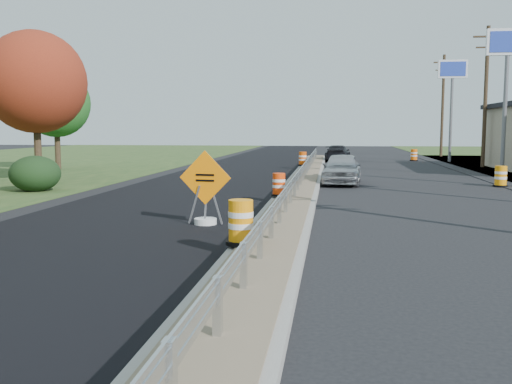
# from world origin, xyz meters

# --- Properties ---
(ground) EXTENTS (140.00, 140.00, 0.00)m
(ground) POSITION_xyz_m (0.00, 0.00, 0.00)
(ground) COLOR black
(ground) RESTS_ON ground
(milled_overlay) EXTENTS (7.20, 120.00, 0.01)m
(milled_overlay) POSITION_xyz_m (-4.40, 10.00, 0.01)
(milled_overlay) COLOR black
(milled_overlay) RESTS_ON ground
(median) EXTENTS (1.60, 55.00, 0.23)m
(median) POSITION_xyz_m (0.00, 8.00, 0.11)
(median) COLOR gray
(median) RESTS_ON ground
(guardrail) EXTENTS (0.10, 46.15, 0.72)m
(guardrail) POSITION_xyz_m (0.00, 9.00, 0.73)
(guardrail) COLOR silver
(guardrail) RESTS_ON median
(pylon_sign_mid) EXTENTS (2.20, 0.30, 7.90)m
(pylon_sign_mid) POSITION_xyz_m (10.50, 16.00, 6.48)
(pylon_sign_mid) COLOR slate
(pylon_sign_mid) RESTS_ON ground
(pylon_sign_north) EXTENTS (2.20, 0.30, 7.90)m
(pylon_sign_north) POSITION_xyz_m (10.50, 30.00, 6.48)
(pylon_sign_north) COLOR slate
(pylon_sign_north) RESTS_ON ground
(utility_pole_nmid) EXTENTS (1.90, 0.26, 9.40)m
(utility_pole_nmid) POSITION_xyz_m (11.50, 24.00, 4.93)
(utility_pole_nmid) COLOR #473523
(utility_pole_nmid) RESTS_ON ground
(utility_pole_north) EXTENTS (1.90, 0.26, 9.40)m
(utility_pole_north) POSITION_xyz_m (11.50, 39.00, 4.93)
(utility_pole_north) COLOR #473523
(utility_pole_north) RESTS_ON ground
(hedge_north) EXTENTS (2.09, 2.09, 1.52)m
(hedge_north) POSITION_xyz_m (-11.00, 6.00, 0.76)
(hedge_north) COLOR black
(hedge_north) RESTS_ON ground
(tree_near_red) EXTENTS (4.95, 4.95, 7.35)m
(tree_near_red) POSITION_xyz_m (-13.00, 10.00, 4.86)
(tree_near_red) COLOR #473523
(tree_near_red) RESTS_ON ground
(tree_near_back) EXTENTS (4.29, 4.29, 6.37)m
(tree_near_back) POSITION_xyz_m (-16.00, 18.00, 4.21)
(tree_near_back) COLOR #473523
(tree_near_back) RESTS_ON ground
(caution_sign) EXTENTS (1.47, 0.62, 2.04)m
(caution_sign) POSITION_xyz_m (-2.12, -1.16, 0.52)
(caution_sign) COLOR white
(caution_sign) RESTS_ON ground
(barrel_median_near) EXTENTS (0.64, 0.64, 0.94)m
(barrel_median_near) POSITION_xyz_m (-0.55, -4.81, 0.68)
(barrel_median_near) COLOR black
(barrel_median_near) RESTS_ON median
(barrel_median_mid) EXTENTS (0.56, 0.56, 0.82)m
(barrel_median_mid) POSITION_xyz_m (-0.55, 3.84, 0.62)
(barrel_median_mid) COLOR black
(barrel_median_mid) RESTS_ON median
(barrel_median_far) EXTENTS (0.61, 0.61, 0.90)m
(barrel_median_far) POSITION_xyz_m (-0.55, 20.70, 0.66)
(barrel_median_far) COLOR black
(barrel_median_far) RESTS_ON median
(barrel_shoulder_near) EXTENTS (0.65, 0.65, 0.95)m
(barrel_shoulder_near) POSITION_xyz_m (8.93, 10.61, 0.46)
(barrel_shoulder_near) COLOR black
(barrel_shoulder_near) RESTS_ON ground
(barrel_shoulder_far) EXTENTS (0.65, 0.65, 0.95)m
(barrel_shoulder_far) POSITION_xyz_m (7.98, 31.43, 0.46)
(barrel_shoulder_far) COLOR black
(barrel_shoulder_far) RESTS_ON ground
(car_silver) EXTENTS (2.04, 4.46, 1.48)m
(car_silver) POSITION_xyz_m (1.80, 11.02, 0.74)
(car_silver) COLOR #B7B7BC
(car_silver) RESTS_ON ground
(car_dark_far) EXTENTS (2.20, 4.62, 1.30)m
(car_dark_far) POSITION_xyz_m (1.80, 30.03, 0.65)
(car_dark_far) COLOR black
(car_dark_far) RESTS_ON ground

